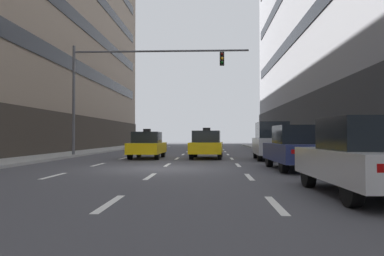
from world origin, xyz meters
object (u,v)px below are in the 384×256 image
at_px(taxi_driving_1, 206,142).
at_px(car_parked_0, 365,157).
at_px(car_parked_1, 298,148).
at_px(taxi_driving_0, 207,145).
at_px(taxi_driving_2, 147,145).
at_px(car_parked_2, 272,141).
at_px(traffic_signal_0, 127,77).
at_px(pedestrian_0, 358,145).

relative_size(taxi_driving_1, car_parked_0, 0.94).
height_order(taxi_driving_1, car_parked_1, taxi_driving_1).
height_order(taxi_driving_0, taxi_driving_1, taxi_driving_1).
distance_m(taxi_driving_2, car_parked_1, 10.12).
bearing_deg(car_parked_0, car_parked_2, 90.01).
height_order(taxi_driving_2, traffic_signal_0, traffic_signal_0).
height_order(taxi_driving_2, car_parked_1, taxi_driving_2).
bearing_deg(car_parked_2, traffic_signal_0, 162.88).
bearing_deg(traffic_signal_0, car_parked_2, -17.12).
distance_m(car_parked_2, pedestrian_0, 8.30).
distance_m(taxi_driving_0, taxi_driving_1, 10.89).
height_order(taxi_driving_1, car_parked_2, car_parked_2).
bearing_deg(car_parked_0, taxi_driving_1, 98.57).
distance_m(taxi_driving_1, car_parked_0, 25.25).
relative_size(taxi_driving_2, traffic_signal_0, 0.37).
xyz_separation_m(taxi_driving_1, traffic_signal_0, (-4.91, -9.47, 4.29)).
relative_size(taxi_driving_1, pedestrian_0, 2.87).
height_order(taxi_driving_1, car_parked_0, taxi_driving_1).
bearing_deg(taxi_driving_0, car_parked_2, -19.21).
distance_m(taxi_driving_1, car_parked_1, 18.83).
bearing_deg(taxi_driving_2, car_parked_0, -62.83).
xyz_separation_m(taxi_driving_0, traffic_signal_0, (-5.08, 1.42, 4.29)).
bearing_deg(taxi_driving_2, taxi_driving_0, 5.23).
relative_size(taxi_driving_0, car_parked_1, 0.95).
bearing_deg(taxi_driving_0, taxi_driving_2, -174.77).
bearing_deg(taxi_driving_1, car_parked_1, -78.48).
relative_size(taxi_driving_0, taxi_driving_1, 1.02).
distance_m(car_parked_0, pedestrian_0, 4.96).
bearing_deg(car_parked_1, car_parked_0, -90.00).
bearing_deg(car_parked_1, car_parked_2, 90.01).
height_order(car_parked_0, car_parked_1, car_parked_1).
xyz_separation_m(taxi_driving_2, car_parked_2, (7.06, -0.93, 0.26)).
relative_size(car_parked_0, pedestrian_0, 3.05).
distance_m(car_parked_1, traffic_signal_0, 13.19).
bearing_deg(taxi_driving_1, taxi_driving_0, -89.10).
height_order(car_parked_0, pedestrian_0, car_parked_0).
height_order(taxi_driving_1, pedestrian_0, taxi_driving_1).
bearing_deg(taxi_driving_2, car_parked_1, -45.73).
bearing_deg(car_parked_2, pedestrian_0, -78.83).
bearing_deg(car_parked_2, car_parked_1, -89.99).
bearing_deg(car_parked_2, car_parked_0, -89.99).
relative_size(taxi_driving_0, car_parked_0, 0.96).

